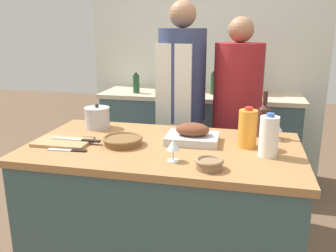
{
  "coord_description": "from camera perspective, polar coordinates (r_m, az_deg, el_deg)",
  "views": [
    {
      "loc": [
        0.46,
        -1.88,
        1.56
      ],
      "look_at": [
        0.0,
        0.13,
        0.98
      ],
      "focal_mm": 38.0,
      "sensor_mm": 36.0,
      "label": 1
    }
  ],
  "objects": [
    {
      "name": "stock_pot",
      "position": [
        2.42,
        -11.26,
        1.34
      ],
      "size": [
        0.17,
        0.17,
        0.16
      ],
      "color": "#B7B7BC",
      "rests_on": "kitchen_island"
    },
    {
      "name": "kitchen_island",
      "position": [
        2.23,
        -0.75,
        -14.13
      ],
      "size": [
        1.56,
        0.85,
        0.9
      ],
      "color": "#3D565B",
      "rests_on": "ground_plane"
    },
    {
      "name": "back_wall",
      "position": [
        3.82,
        6.08,
        11.29
      ],
      "size": [
        2.44,
        0.1,
        2.55
      ],
      "color": "silver",
      "rests_on": "ground_plane"
    },
    {
      "name": "knife_bread",
      "position": [
        2.03,
        -15.64,
        -3.76
      ],
      "size": [
        0.22,
        0.05,
        0.01
      ],
      "color": "#B7B7BC",
      "rests_on": "kitchen_island"
    },
    {
      "name": "knife_chef",
      "position": [
        2.14,
        -14.21,
        -2.13
      ],
      "size": [
        0.3,
        0.04,
        0.01
      ],
      "color": "#B7B7BC",
      "rests_on": "cutting_board"
    },
    {
      "name": "stand_mixer",
      "position": [
        3.52,
        12.55,
        7.2
      ],
      "size": [
        0.18,
        0.14,
        0.33
      ],
      "color": "#B22323",
      "rests_on": "back_counter"
    },
    {
      "name": "condiment_bottle_short",
      "position": [
        3.52,
        -5.12,
        6.78
      ],
      "size": [
        0.06,
        0.06,
        0.2
      ],
      "color": "#234C28",
      "rests_on": "back_counter"
    },
    {
      "name": "wine_glass_left",
      "position": [
        2.21,
        17.04,
        -0.21
      ],
      "size": [
        0.07,
        0.07,
        0.11
      ],
      "color": "silver",
      "rests_on": "kitchen_island"
    },
    {
      "name": "milk_jug",
      "position": [
        1.92,
        15.86,
        -1.59
      ],
      "size": [
        0.1,
        0.1,
        0.23
      ],
      "color": "white",
      "rests_on": "kitchen_island"
    },
    {
      "name": "wine_glass_right",
      "position": [
        1.78,
        0.85,
        -3.24
      ],
      "size": [
        0.07,
        0.07,
        0.11
      ],
      "color": "silver",
      "rests_on": "kitchen_island"
    },
    {
      "name": "juice_jug",
      "position": [
        2.04,
        12.64,
        -0.38
      ],
      "size": [
        0.1,
        0.1,
        0.23
      ],
      "color": "orange",
      "rests_on": "kitchen_island"
    },
    {
      "name": "mixing_bowl",
      "position": [
        1.71,
        6.65,
        -5.99
      ],
      "size": [
        0.14,
        0.14,
        0.05
      ],
      "color": "#846647",
      "rests_on": "kitchen_island"
    },
    {
      "name": "wine_bottle_green",
      "position": [
        2.25,
        15.1,
        1.07
      ],
      "size": [
        0.08,
        0.08,
        0.28
      ],
      "color": "#381E19",
      "rests_on": "kitchen_island"
    },
    {
      "name": "knife_paring",
      "position": [
        2.24,
        -14.52,
        -1.85
      ],
      "size": [
        0.25,
        0.07,
        0.01
      ],
      "color": "#B7B7BC",
      "rests_on": "kitchen_island"
    },
    {
      "name": "person_cook_aproned",
      "position": [
        2.83,
        2.2,
        3.62
      ],
      "size": [
        0.37,
        0.39,
        1.75
      ],
      "rotation": [
        0.0,
        0.0,
        -0.2
      ],
      "color": "beige",
      "rests_on": "ground_plane"
    },
    {
      "name": "condiment_bottle_tall",
      "position": [
        3.46,
        7.25,
        6.74
      ],
      "size": [
        0.05,
        0.05,
        0.22
      ],
      "color": "#234C28",
      "rests_on": "back_counter"
    },
    {
      "name": "roasting_pan",
      "position": [
        2.08,
        3.94,
        -1.44
      ],
      "size": [
        0.31,
        0.23,
        0.12
      ],
      "color": "#BCBCC1",
      "rests_on": "kitchen_island"
    },
    {
      "name": "wicker_basket",
      "position": [
        2.06,
        -7.27,
        -2.31
      ],
      "size": [
        0.23,
        0.23,
        0.05
      ],
      "color": "brown",
      "rests_on": "kitchen_island"
    },
    {
      "name": "back_counter",
      "position": [
        3.63,
        5.04,
        -1.95
      ],
      "size": [
        1.94,
        0.6,
        0.93
      ],
      "color": "#3D565B",
      "rests_on": "ground_plane"
    },
    {
      "name": "person_cook_guest",
      "position": [
        2.83,
        10.94,
        1.86
      ],
      "size": [
        0.37,
        0.37,
        1.63
      ],
      "rotation": [
        0.0,
        0.0,
        0.23
      ],
      "color": "beige",
      "rests_on": "ground_plane"
    },
    {
      "name": "cutting_board",
      "position": [
        2.15,
        -16.52,
        -2.51
      ],
      "size": [
        0.32,
        0.19,
        0.02
      ],
      "color": "#AD7F51",
      "rests_on": "kitchen_island"
    }
  ]
}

